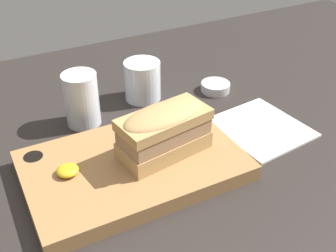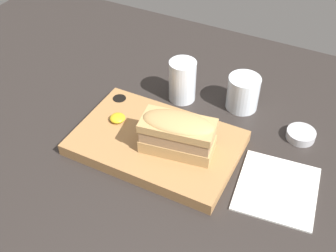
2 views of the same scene
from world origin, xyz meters
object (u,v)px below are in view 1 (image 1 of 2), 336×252
serving_board (133,165)px  condiment_dish (215,87)px  napkin (260,128)px  water_glass (82,103)px  wine_glass (143,82)px  sandwich (164,129)px

serving_board → condiment_dish: bearing=32.1°
condiment_dish → napkin: bearing=-91.7°
serving_board → water_glass: bearing=97.6°
wine_glass → napkin: bearing=-54.7°
napkin → sandwich: bearing=-176.7°
napkin → condiment_dish: 15.54cm
wine_glass → condiment_dish: 15.25cm
condiment_dish → wine_glass: bearing=163.7°
water_glass → condiment_dish: size_ratio=1.64×
serving_board → wine_glass: bearing=61.4°
serving_board → water_glass: (-2.26, 16.89, 2.97)cm
serving_board → water_glass: size_ratio=3.32×
wine_glass → water_glass: bearing=-166.2°
serving_board → napkin: 24.99cm
sandwich → water_glass: size_ratio=1.51×
water_glass → wine_glass: (13.26, 3.27, -0.67)cm
wine_glass → condiment_dish: wine_glass is taller
serving_board → water_glass: 17.30cm
condiment_dish → sandwich: bearing=-140.6°
serving_board → water_glass: water_glass is taller
serving_board → condiment_dish: serving_board is taller
water_glass → wine_glass: 13.68cm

